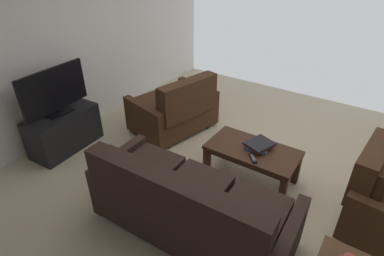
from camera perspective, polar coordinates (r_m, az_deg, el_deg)
The scene contains 9 objects.
ground_plane at distance 3.66m, azimuth 9.43°, elevation -10.07°, with size 5.29×5.65×0.01m, color beige.
wall_right at distance 4.61m, azimuth -21.19°, elevation 16.14°, with size 0.12×5.65×2.69m, color white.
sofa_main at distance 2.82m, azimuth -0.76°, elevation -14.25°, with size 1.88×0.85×0.87m.
loveseat_near at distance 4.39m, azimuth -3.06°, elevation 3.64°, with size 1.03×1.26×0.86m.
coffee_table at distance 3.52m, azimuth 11.14°, elevation -4.72°, with size 1.00×0.54×0.42m.
tv_stand at distance 4.38m, azimuth -22.62°, elevation -0.45°, with size 0.49×0.94×0.52m.
flat_tv at distance 4.13m, azimuth -24.20°, elevation 6.29°, with size 0.22×0.92×0.59m.
book_stack at distance 3.48m, azimuth 12.31°, elevation -3.10°, with size 0.32×0.35×0.07m.
tv_remote at distance 3.31m, azimuth 11.24°, elevation -5.55°, with size 0.14×0.15×0.02m.
Camera 1 is at (-1.03, 2.58, 2.38)m, focal length 28.76 mm.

